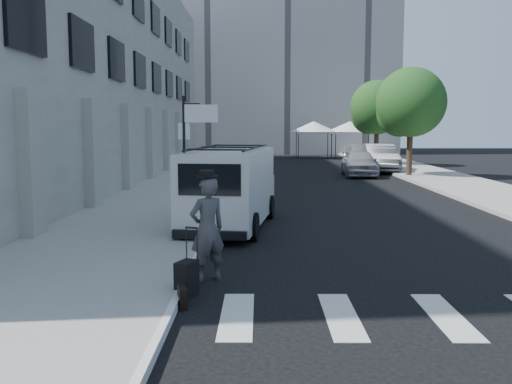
{
  "coord_description": "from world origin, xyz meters",
  "views": [
    {
      "loc": [
        -0.65,
        -11.47,
        2.92
      ],
      "look_at": [
        -0.74,
        2.19,
        1.3
      ],
      "focal_mm": 40.0,
      "sensor_mm": 36.0,
      "label": 1
    }
  ],
  "objects_px": {
    "briefcase": "(182,297)",
    "cargo_van": "(231,187)",
    "suitcase": "(187,278)",
    "parked_car_a": "(359,163)",
    "parked_car_b": "(380,158)",
    "businessman": "(207,229)",
    "parked_car_c": "(361,154)"
  },
  "relations": [
    {
      "from": "suitcase",
      "to": "parked_car_a",
      "type": "xyz_separation_m",
      "value": [
        6.9,
        22.9,
        0.46
      ]
    },
    {
      "from": "businessman",
      "to": "parked_car_c",
      "type": "bearing_deg",
      "value": -139.92
    },
    {
      "from": "suitcase",
      "to": "cargo_van",
      "type": "distance_m",
      "value": 6.76
    },
    {
      "from": "businessman",
      "to": "parked_car_a",
      "type": "distance_m",
      "value": 22.92
    },
    {
      "from": "cargo_van",
      "to": "parked_car_c",
      "type": "relative_size",
      "value": 1.16
    },
    {
      "from": "cargo_van",
      "to": "parked_car_a",
      "type": "distance_m",
      "value": 17.46
    },
    {
      "from": "briefcase",
      "to": "cargo_van",
      "type": "relative_size",
      "value": 0.07
    },
    {
      "from": "cargo_van",
      "to": "businessman",
      "type": "bearing_deg",
      "value": -83.78
    },
    {
      "from": "suitcase",
      "to": "cargo_van",
      "type": "height_order",
      "value": "cargo_van"
    },
    {
      "from": "cargo_van",
      "to": "briefcase",
      "type": "bearing_deg",
      "value": -85.59
    },
    {
      "from": "suitcase",
      "to": "parked_car_c",
      "type": "bearing_deg",
      "value": 97.92
    },
    {
      "from": "businessman",
      "to": "suitcase",
      "type": "xyz_separation_m",
      "value": [
        -0.27,
        -0.96,
        -0.67
      ]
    },
    {
      "from": "briefcase",
      "to": "parked_car_c",
      "type": "relative_size",
      "value": 0.08
    },
    {
      "from": "businessman",
      "to": "parked_car_b",
      "type": "distance_m",
      "value": 26.22
    },
    {
      "from": "suitcase",
      "to": "parked_car_a",
      "type": "height_order",
      "value": "parked_car_a"
    },
    {
      "from": "briefcase",
      "to": "parked_car_a",
      "type": "relative_size",
      "value": 0.1
    },
    {
      "from": "briefcase",
      "to": "cargo_van",
      "type": "height_order",
      "value": "cargo_van"
    },
    {
      "from": "briefcase",
      "to": "parked_car_b",
      "type": "height_order",
      "value": "parked_car_b"
    },
    {
      "from": "businessman",
      "to": "briefcase",
      "type": "xyz_separation_m",
      "value": [
        -0.27,
        -1.55,
        -0.81
      ]
    },
    {
      "from": "briefcase",
      "to": "cargo_van",
      "type": "xyz_separation_m",
      "value": [
        0.43,
        7.28,
        0.97
      ]
    },
    {
      "from": "suitcase",
      "to": "parked_car_c",
      "type": "relative_size",
      "value": 0.23
    },
    {
      "from": "suitcase",
      "to": "parked_car_b",
      "type": "relative_size",
      "value": 0.22
    },
    {
      "from": "suitcase",
      "to": "businessman",
      "type": "bearing_deg",
      "value": 97.13
    },
    {
      "from": "suitcase",
      "to": "parked_car_a",
      "type": "relative_size",
      "value": 0.26
    },
    {
      "from": "businessman",
      "to": "briefcase",
      "type": "bearing_deg",
      "value": 45.02
    },
    {
      "from": "briefcase",
      "to": "suitcase",
      "type": "distance_m",
      "value": 0.6
    },
    {
      "from": "parked_car_a",
      "to": "cargo_van",
      "type": "bearing_deg",
      "value": -108.58
    },
    {
      "from": "businessman",
      "to": "cargo_van",
      "type": "bearing_deg",
      "value": -126.53
    },
    {
      "from": "cargo_van",
      "to": "parked_car_b",
      "type": "height_order",
      "value": "cargo_van"
    },
    {
      "from": "briefcase",
      "to": "parked_car_c",
      "type": "xyz_separation_m",
      "value": [
        8.7,
        33.14,
        0.58
      ]
    },
    {
      "from": "businessman",
      "to": "parked_car_a",
      "type": "bearing_deg",
      "value": -141.79
    },
    {
      "from": "businessman",
      "to": "parked_car_c",
      "type": "distance_m",
      "value": 32.7
    }
  ]
}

